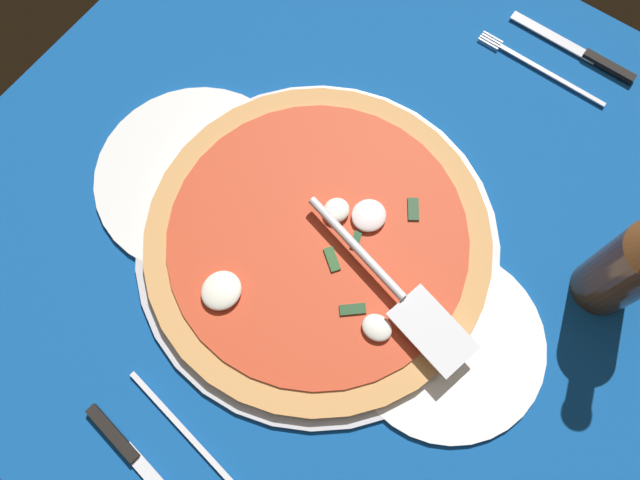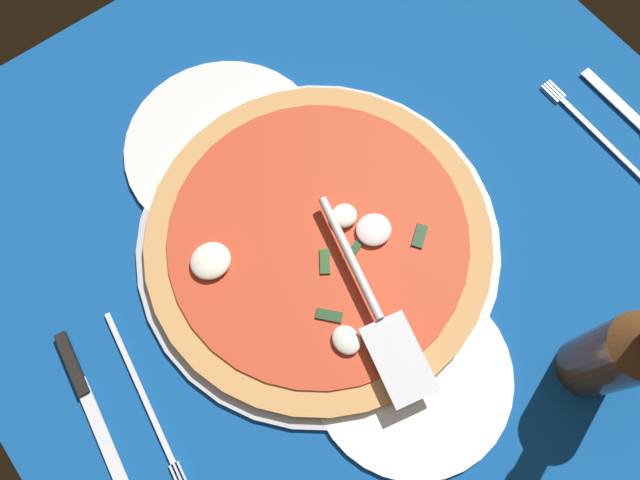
{
  "view_description": "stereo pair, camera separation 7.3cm",
  "coord_description": "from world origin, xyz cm",
  "px_view_note": "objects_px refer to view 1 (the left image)",
  "views": [
    {
      "loc": [
        -14.68,
        24.78,
        70.43
      ],
      "look_at": [
        -0.32,
        4.71,
        2.07
      ],
      "focal_mm": 35.22,
      "sensor_mm": 36.0,
      "label": 1
    },
    {
      "loc": [
        -19.89,
        19.74,
        70.43
      ],
      "look_at": [
        -0.32,
        4.71,
        2.07
      ],
      "focal_mm": 35.22,
      "sensor_mm": 36.0,
      "label": 2
    }
  ],
  "objects_px": {
    "place_setting_near": "(562,63)",
    "beer_bottle": "(635,264)",
    "pizza_server": "(393,287)",
    "dinner_plate_left": "(446,342)",
    "place_setting_far": "(167,453)",
    "dinner_plate_right": "(197,176)",
    "pizza": "(320,241)"
  },
  "relations": [
    {
      "from": "place_setting_near",
      "to": "beer_bottle",
      "type": "xyz_separation_m",
      "value": [
        -0.18,
        0.25,
        0.09
      ]
    },
    {
      "from": "pizza_server",
      "to": "beer_bottle",
      "type": "xyz_separation_m",
      "value": [
        -0.19,
        -0.15,
        0.05
      ]
    },
    {
      "from": "dinner_plate_left",
      "to": "place_setting_near",
      "type": "bearing_deg",
      "value": -80.17
    },
    {
      "from": "place_setting_near",
      "to": "place_setting_far",
      "type": "relative_size",
      "value": 0.9
    },
    {
      "from": "pizza_server",
      "to": "place_setting_far",
      "type": "height_order",
      "value": "pizza_server"
    },
    {
      "from": "pizza_server",
      "to": "beer_bottle",
      "type": "height_order",
      "value": "beer_bottle"
    },
    {
      "from": "dinner_plate_right",
      "to": "beer_bottle",
      "type": "height_order",
      "value": "beer_bottle"
    },
    {
      "from": "place_setting_near",
      "to": "beer_bottle",
      "type": "distance_m",
      "value": 0.32
    },
    {
      "from": "pizza",
      "to": "place_setting_near",
      "type": "distance_m",
      "value": 0.41
    },
    {
      "from": "dinner_plate_right",
      "to": "place_setting_near",
      "type": "bearing_deg",
      "value": -124.93
    },
    {
      "from": "place_setting_far",
      "to": "place_setting_near",
      "type": "bearing_deg",
      "value": 89.67
    },
    {
      "from": "dinner_plate_left",
      "to": "pizza",
      "type": "distance_m",
      "value": 0.18
    },
    {
      "from": "place_setting_near",
      "to": "pizza",
      "type": "bearing_deg",
      "value": 74.7
    },
    {
      "from": "place_setting_near",
      "to": "beer_bottle",
      "type": "relative_size",
      "value": 0.85
    },
    {
      "from": "dinner_plate_left",
      "to": "place_setting_near",
      "type": "relative_size",
      "value": 1.09
    },
    {
      "from": "dinner_plate_right",
      "to": "pizza_server",
      "type": "distance_m",
      "value": 0.28
    },
    {
      "from": "pizza",
      "to": "beer_bottle",
      "type": "distance_m",
      "value": 0.34
    },
    {
      "from": "place_setting_near",
      "to": "pizza_server",
      "type": "bearing_deg",
      "value": 88.91
    },
    {
      "from": "pizza",
      "to": "beer_bottle",
      "type": "height_order",
      "value": "beer_bottle"
    },
    {
      "from": "pizza",
      "to": "place_setting_far",
      "type": "relative_size",
      "value": 1.78
    },
    {
      "from": "dinner_plate_left",
      "to": "place_setting_near",
      "type": "xyz_separation_m",
      "value": [
        0.07,
        -0.41,
        -0.0
      ]
    },
    {
      "from": "dinner_plate_right",
      "to": "place_setting_far",
      "type": "distance_m",
      "value": 0.32
    },
    {
      "from": "dinner_plate_right",
      "to": "pizza_server",
      "type": "relative_size",
      "value": 1.02
    },
    {
      "from": "dinner_plate_right",
      "to": "place_setting_far",
      "type": "bearing_deg",
      "value": 123.68
    },
    {
      "from": "dinner_plate_right",
      "to": "pizza",
      "type": "distance_m",
      "value": 0.18
    },
    {
      "from": "dinner_plate_right",
      "to": "pizza",
      "type": "bearing_deg",
      "value": -175.03
    },
    {
      "from": "pizza",
      "to": "beer_bottle",
      "type": "bearing_deg",
      "value": -153.58
    },
    {
      "from": "pizza",
      "to": "place_setting_near",
      "type": "bearing_deg",
      "value": -105.78
    },
    {
      "from": "dinner_plate_right",
      "to": "pizza_server",
      "type": "bearing_deg",
      "value": -177.67
    },
    {
      "from": "pizza",
      "to": "place_setting_far",
      "type": "bearing_deg",
      "value": 90.84
    },
    {
      "from": "dinner_plate_left",
      "to": "place_setting_far",
      "type": "distance_m",
      "value": 0.33
    },
    {
      "from": "dinner_plate_right",
      "to": "pizza_server",
      "type": "height_order",
      "value": "pizza_server"
    }
  ]
}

